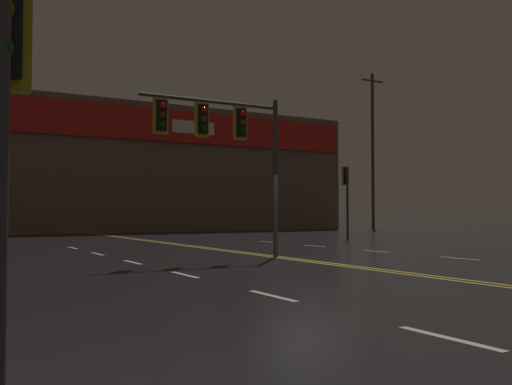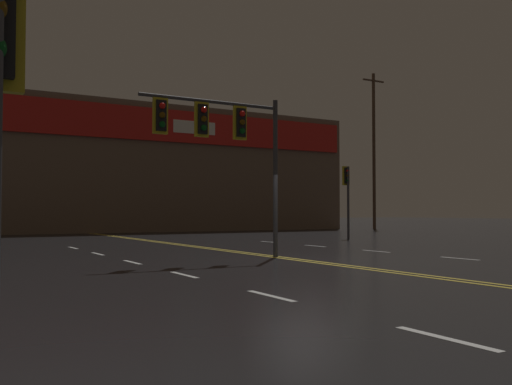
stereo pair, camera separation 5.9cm
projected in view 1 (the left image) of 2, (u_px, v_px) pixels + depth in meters
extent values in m
plane|color=black|center=(303.00, 260.00, 16.10)|extent=(200.00, 200.00, 0.00)
cube|color=gold|center=(298.00, 260.00, 16.03)|extent=(0.12, 60.00, 0.01)
cube|color=gold|center=(307.00, 260.00, 16.18)|extent=(0.12, 60.00, 0.01)
cube|color=silver|center=(449.00, 338.00, 6.14)|extent=(0.12, 1.40, 0.01)
cube|color=silver|center=(273.00, 296.00, 9.25)|extent=(0.12, 1.40, 0.01)
cube|color=silver|center=(185.00, 275.00, 12.36)|extent=(0.12, 1.40, 0.01)
cube|color=silver|center=(133.00, 262.00, 15.46)|extent=(0.12, 1.40, 0.01)
cube|color=silver|center=(98.00, 254.00, 18.57)|extent=(0.12, 1.40, 0.01)
cube|color=silver|center=(73.00, 248.00, 21.68)|extent=(0.12, 1.40, 0.01)
cube|color=silver|center=(460.00, 258.00, 16.75)|extent=(0.12, 1.40, 0.01)
cube|color=silver|center=(376.00, 251.00, 19.85)|extent=(0.12, 1.40, 0.01)
cube|color=silver|center=(315.00, 246.00, 22.96)|extent=(0.12, 1.40, 0.01)
cube|color=silver|center=(268.00, 242.00, 26.07)|extent=(0.12, 1.40, 0.01)
cylinder|color=#38383D|center=(276.00, 178.00, 17.29)|extent=(0.14, 0.14, 4.77)
cylinder|color=#38383D|center=(212.00, 102.00, 16.28)|extent=(4.31, 0.10, 0.10)
cube|color=black|center=(240.00, 123.00, 16.72)|extent=(0.28, 0.24, 0.84)
cube|color=gold|center=(240.00, 123.00, 16.72)|extent=(0.42, 0.08, 0.99)
sphere|color=red|center=(243.00, 114.00, 16.60)|extent=(0.17, 0.17, 0.17)
sphere|color=#543707|center=(243.00, 122.00, 16.59)|extent=(0.17, 0.17, 0.17)
sphere|color=#084513|center=(243.00, 131.00, 16.58)|extent=(0.17, 0.17, 0.17)
cube|color=black|center=(202.00, 120.00, 16.10)|extent=(0.28, 0.24, 0.84)
cube|color=gold|center=(202.00, 120.00, 16.10)|extent=(0.42, 0.08, 0.99)
sphere|color=red|center=(204.00, 110.00, 15.98)|extent=(0.17, 0.17, 0.17)
sphere|color=#543707|center=(204.00, 119.00, 15.97)|extent=(0.17, 0.17, 0.17)
sphere|color=#084513|center=(204.00, 128.00, 15.96)|extent=(0.17, 0.17, 0.17)
cube|color=black|center=(161.00, 116.00, 15.48)|extent=(0.28, 0.24, 0.84)
cube|color=gold|center=(161.00, 116.00, 15.48)|extent=(0.42, 0.08, 0.99)
sphere|color=red|center=(163.00, 106.00, 15.36)|extent=(0.17, 0.17, 0.17)
sphere|color=#543707|center=(163.00, 115.00, 15.35)|extent=(0.17, 0.17, 0.17)
sphere|color=#084513|center=(163.00, 124.00, 15.34)|extent=(0.17, 0.17, 0.17)
sphere|color=#543707|center=(0.00, 7.00, 3.57)|extent=(0.17, 0.17, 0.17)
sphere|color=#084513|center=(0.00, 47.00, 3.56)|extent=(0.17, 0.17, 0.17)
cylinder|color=#38383D|center=(348.00, 202.00, 29.48)|extent=(0.13, 0.13, 3.73)
cube|color=black|center=(345.00, 176.00, 29.68)|extent=(0.28, 0.24, 0.84)
cube|color=gold|center=(345.00, 176.00, 29.68)|extent=(0.42, 0.08, 0.99)
sphere|color=red|center=(347.00, 171.00, 29.55)|extent=(0.17, 0.17, 0.17)
sphere|color=#543707|center=(347.00, 176.00, 29.55)|extent=(0.17, 0.17, 0.17)
sphere|color=#084513|center=(347.00, 180.00, 29.54)|extent=(0.17, 0.17, 0.17)
cube|color=brown|center=(74.00, 169.00, 41.02)|extent=(40.26, 10.00, 8.90)
cube|color=red|center=(92.00, 119.00, 36.71)|extent=(39.46, 0.20, 2.23)
cube|color=white|center=(193.00, 128.00, 40.22)|extent=(3.20, 0.16, 0.90)
cylinder|color=#4C3828|center=(373.00, 151.00, 47.16)|extent=(0.26, 0.26, 12.90)
cube|color=#4C3828|center=(372.00, 81.00, 47.37)|extent=(2.20, 0.12, 0.12)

